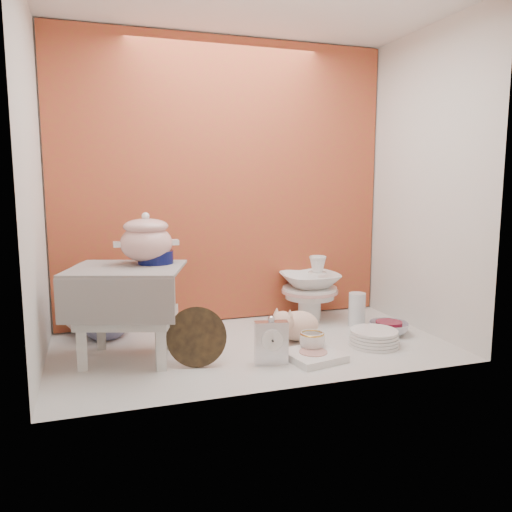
{
  "coord_description": "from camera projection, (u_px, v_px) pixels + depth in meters",
  "views": [
    {
      "loc": [
        -0.7,
        -2.16,
        0.76
      ],
      "look_at": [
        0.02,
        0.02,
        0.42
      ],
      "focal_mm": 35.67,
      "sensor_mm": 36.0,
      "label": 1
    }
  ],
  "objects": [
    {
      "name": "ground",
      "position": [
        253.0,
        346.0,
        2.35
      ],
      "size": [
        1.8,
        1.8,
        0.0
      ],
      "primitive_type": "plane",
      "color": "silver",
      "rests_on": "ground"
    },
    {
      "name": "floral_platter",
      "position": [
        94.0,
        298.0,
        2.49
      ],
      "size": [
        0.38,
        0.23,
        0.38
      ],
      "primitive_type": null,
      "rotation": [
        0.0,
        0.0,
        -0.41
      ],
      "color": "white",
      "rests_on": "ground"
    },
    {
      "name": "porcelain_tower",
      "position": [
        310.0,
        288.0,
        2.77
      ],
      "size": [
        0.4,
        0.4,
        0.36
      ],
      "primitive_type": null,
      "rotation": [
        0.0,
        0.0,
        0.35
      ],
      "color": "white",
      "rests_on": "ground"
    },
    {
      "name": "teacup_saucer",
      "position": [
        312.0,
        353.0,
        2.25
      ],
      "size": [
        0.2,
        0.2,
        0.01
      ],
      "primitive_type": "cylinder",
      "rotation": [
        0.0,
        0.0,
        0.3
      ],
      "color": "white",
      "rests_on": "ground"
    },
    {
      "name": "niche_shell",
      "position": [
        241.0,
        144.0,
        2.38
      ],
      "size": [
        1.86,
        1.03,
        1.53
      ],
      "color": "#B0392C",
      "rests_on": "ground"
    },
    {
      "name": "gold_rim_teacup",
      "position": [
        312.0,
        342.0,
        2.24
      ],
      "size": [
        0.14,
        0.14,
        0.09
      ],
      "primitive_type": "imported",
      "rotation": [
        0.0,
        0.0,
        0.34
      ],
      "color": "white",
      "rests_on": "teacup_saucer"
    },
    {
      "name": "cobalt_bowl",
      "position": [
        156.0,
        257.0,
        2.22
      ],
      "size": [
        0.17,
        0.17,
        0.06
      ],
      "primitive_type": "cylinder",
      "rotation": [
        0.0,
        0.0,
        0.14
      ],
      "color": "#090E44",
      "rests_on": "step_stool"
    },
    {
      "name": "mantel_clock",
      "position": [
        271.0,
        340.0,
        2.12
      ],
      "size": [
        0.15,
        0.07,
        0.2
      ],
      "primitive_type": "cube",
      "rotation": [
        0.0,
        0.0,
        -0.18
      ],
      "color": "silver",
      "rests_on": "ground"
    },
    {
      "name": "step_stool",
      "position": [
        128.0,
        313.0,
        2.16
      ],
      "size": [
        0.56,
        0.51,
        0.4
      ],
      "primitive_type": null,
      "rotation": [
        0.0,
        0.0,
        -0.31
      ],
      "color": "silver",
      "rests_on": "ground"
    },
    {
      "name": "lacquer_tray",
      "position": [
        197.0,
        337.0,
        2.09
      ],
      "size": [
        0.26,
        0.13,
        0.24
      ],
      "primitive_type": null,
      "rotation": [
        0.0,
        0.0,
        -0.24
      ],
      "color": "black",
      "rests_on": "ground"
    },
    {
      "name": "clear_glass_vase",
      "position": [
        357.0,
        309.0,
        2.68
      ],
      "size": [
        0.1,
        0.1,
        0.18
      ],
      "primitive_type": "cylinder",
      "rotation": [
        0.0,
        0.0,
        -0.21
      ],
      "color": "silver",
      "rests_on": "ground"
    },
    {
      "name": "soup_tureen",
      "position": [
        146.0,
        238.0,
        2.2
      ],
      "size": [
        0.3,
        0.3,
        0.23
      ],
      "primitive_type": null,
      "rotation": [
        0.0,
        0.0,
        -0.13
      ],
      "color": "white",
      "rests_on": "step_stool"
    },
    {
      "name": "crystal_bowl",
      "position": [
        389.0,
        328.0,
        2.53
      ],
      "size": [
        0.22,
        0.22,
        0.06
      ],
      "primitive_type": "imported",
      "rotation": [
        0.0,
        0.0,
        0.15
      ],
      "color": "silver",
      "rests_on": "ground"
    },
    {
      "name": "dinner_plate_stack",
      "position": [
        374.0,
        338.0,
        2.36
      ],
      "size": [
        0.29,
        0.29,
        0.07
      ],
      "primitive_type": "cylinder",
      "rotation": [
        0.0,
        0.0,
        -0.27
      ],
      "color": "white",
      "rests_on": "ground"
    },
    {
      "name": "lattice_dish",
      "position": [
        313.0,
        356.0,
        2.18
      ],
      "size": [
        0.26,
        0.26,
        0.03
      ],
      "primitive_type": "cube",
      "rotation": [
        0.0,
        0.0,
        0.2
      ],
      "color": "white",
      "rests_on": "ground"
    },
    {
      "name": "blue_white_vase",
      "position": [
        105.0,
        311.0,
        2.47
      ],
      "size": [
        0.26,
        0.26,
        0.27
      ],
      "primitive_type": "imported",
      "rotation": [
        0.0,
        0.0,
        0.01
      ],
      "color": "silver",
      "rests_on": "ground"
    },
    {
      "name": "plush_pig",
      "position": [
        298.0,
        325.0,
        2.42
      ],
      "size": [
        0.26,
        0.18,
        0.16
      ],
      "primitive_type": "ellipsoid",
      "rotation": [
        0.0,
        0.0,
        0.0
      ],
      "color": "beige",
      "rests_on": "ground"
    }
  ]
}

